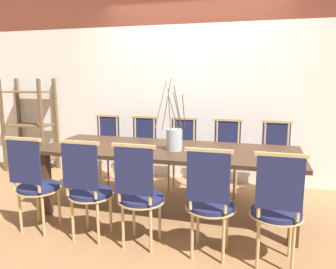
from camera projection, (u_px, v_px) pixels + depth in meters
The scene contains 16 objects.
ground_plane at pixel (168, 212), 3.63m from camera, with size 16.00×16.00×0.00m, color #9E7047.
wall_rear at pixel (193, 68), 4.58m from camera, with size 12.00×0.06×3.20m.
dining_table at pixel (168, 156), 3.52m from camera, with size 2.75×0.99×0.73m.
chair_near_leftend at pixel (35, 182), 3.10m from camera, with size 0.42×0.42×0.95m.
chair_near_left at pixel (88, 187), 2.95m from camera, with size 0.42×0.42×0.95m.
chair_near_center at pixel (139, 193), 2.82m from camera, with size 0.42×0.42×0.95m.
chair_near_right at pixel (210, 200), 2.65m from camera, with size 0.42×0.42×0.95m.
chair_near_rightend at pixel (277, 207), 2.51m from camera, with size 0.42×0.42×0.95m.
chair_far_leftend at pixel (105, 147), 4.59m from camera, with size 0.42×0.42×0.95m.
chair_far_left at pixel (142, 150), 4.44m from camera, with size 0.42×0.42×0.95m.
chair_far_center at pixel (182, 152), 4.29m from camera, with size 0.42×0.42×0.95m.
chair_far_right at pixel (226, 155), 4.14m from camera, with size 0.42×0.42×0.95m.
chair_far_rightend at pixel (275, 158), 3.98m from camera, with size 0.42×0.42×0.95m.
vase_centerpiece at pixel (174, 139), 3.39m from camera, with size 0.28×0.31×0.74m.
book_stack at pixel (125, 148), 3.50m from camera, with size 0.20×0.18×0.02m.
shelving_rack at pixel (30, 125), 5.16m from camera, with size 0.75×0.41×1.45m.
Camera 1 is at (0.93, -3.29, 1.49)m, focal length 35.00 mm.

